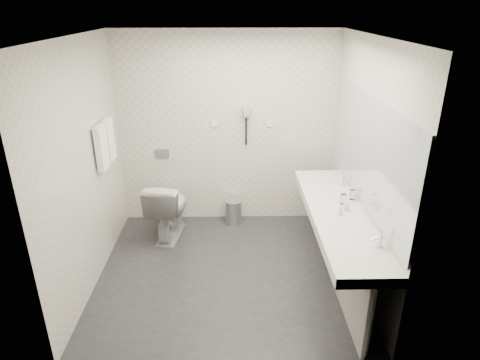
{
  "coord_description": "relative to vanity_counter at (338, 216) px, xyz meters",
  "views": [
    {
      "loc": [
        0.07,
        -3.86,
        2.77
      ],
      "look_at": [
        0.15,
        0.15,
        1.05
      ],
      "focal_mm": 31.02,
      "sensor_mm": 36.0,
      "label": 1
    }
  ],
  "objects": [
    {
      "name": "towel_far",
      "position": [
        -2.46,
        0.89,
        0.53
      ],
      "size": [
        0.07,
        0.24,
        0.48
      ],
      "primitive_type": "cube",
      "color": "white",
      "rests_on": "towel_rail"
    },
    {
      "name": "ceiling",
      "position": [
        -1.12,
        0.2,
        1.7
      ],
      "size": [
        2.8,
        2.8,
        0.0
      ],
      "primitive_type": "plane",
      "rotation": [
        3.14,
        0.0,
        0.0
      ],
      "color": "silver",
      "rests_on": "wall_back"
    },
    {
      "name": "floor",
      "position": [
        -1.12,
        0.2,
        -0.8
      ],
      "size": [
        2.8,
        2.8,
        0.0
      ],
      "primitive_type": "plane",
      "color": "#232327",
      "rests_on": "ground"
    },
    {
      "name": "toilet",
      "position": [
        -1.87,
        1.02,
        -0.42
      ],
      "size": [
        0.53,
        0.81,
        0.77
      ],
      "primitive_type": "imported",
      "rotation": [
        0.0,
        0.0,
        3.0
      ],
      "color": "silver",
      "rests_on": "floor"
    },
    {
      "name": "faucet_far",
      "position": [
        0.19,
        0.65,
        0.12
      ],
      "size": [
        0.04,
        0.04,
        0.15
      ],
      "primitive_type": "cylinder",
      "color": "silver",
      "rests_on": "vanity_counter"
    },
    {
      "name": "glass_right",
      "position": [
        0.21,
        0.27,
        0.1
      ],
      "size": [
        0.08,
        0.08,
        0.11
      ],
      "primitive_type": "cylinder",
      "rotation": [
        0.0,
        0.0,
        -0.41
      ],
      "color": "silver",
      "rests_on": "vanity_counter"
    },
    {
      "name": "switch_plate_a",
      "position": [
        -1.27,
        1.49,
        0.55
      ],
      "size": [
        0.09,
        0.02,
        0.09
      ],
      "primitive_type": "cube",
      "color": "silver",
      "rests_on": "wall_back"
    },
    {
      "name": "towel_rail",
      "position": [
        -2.47,
        0.75,
        0.75
      ],
      "size": [
        0.02,
        0.62,
        0.02
      ],
      "primitive_type": "cylinder",
      "rotation": [
        1.57,
        0.0,
        0.0
      ],
      "color": "silver",
      "rests_on": "wall_left"
    },
    {
      "name": "switch_plate_b",
      "position": [
        -0.57,
        1.49,
        0.55
      ],
      "size": [
        0.09,
        0.02,
        0.09
      ],
      "primitive_type": "cube",
      "color": "silver",
      "rests_on": "wall_back"
    },
    {
      "name": "wall_right",
      "position": [
        0.27,
        0.2,
        0.45
      ],
      "size": [
        0.0,
        2.6,
        2.6
      ],
      "primitive_type": "plane",
      "rotation": [
        1.57,
        0.0,
        -1.57
      ],
      "color": "beige",
      "rests_on": "floor"
    },
    {
      "name": "pedal_bin",
      "position": [
        -1.05,
        1.33,
        -0.64
      ],
      "size": [
        0.29,
        0.29,
        0.32
      ],
      "primitive_type": "cylinder",
      "rotation": [
        0.0,
        0.0,
        0.33
      ],
      "color": "#B2B5BA",
      "rests_on": "floor"
    },
    {
      "name": "glass_left",
      "position": [
        0.09,
        0.17,
        0.1
      ],
      "size": [
        0.07,
        0.07,
        0.11
      ],
      "primitive_type": "cylinder",
      "rotation": [
        0.0,
        0.0,
        -0.32
      ],
      "color": "silver",
      "rests_on": "vanity_counter"
    },
    {
      "name": "towel_near",
      "position": [
        -2.46,
        0.61,
        0.53
      ],
      "size": [
        0.07,
        0.24,
        0.48
      ],
      "primitive_type": "cube",
      "color": "white",
      "rests_on": "towel_rail"
    },
    {
      "name": "bin_lid",
      "position": [
        -1.05,
        1.33,
        -0.47
      ],
      "size": [
        0.23,
        0.23,
        0.02
      ],
      "primitive_type": "cylinder",
      "color": "#B2B5BA",
      "rests_on": "pedal_bin"
    },
    {
      "name": "dryer_cradle",
      "position": [
        -0.88,
        1.47,
        0.7
      ],
      "size": [
        0.1,
        0.04,
        0.14
      ],
      "primitive_type": "cube",
      "color": "#939297",
      "rests_on": "wall_back"
    },
    {
      "name": "vanity_post_far",
      "position": [
        0.05,
        1.04,
        -0.42
      ],
      "size": [
        0.06,
        0.06,
        0.75
      ],
      "primitive_type": "cylinder",
      "color": "silver",
      "rests_on": "floor"
    },
    {
      "name": "wall_back",
      "position": [
        -1.12,
        1.5,
        0.45
      ],
      "size": [
        2.8,
        0.0,
        2.8
      ],
      "primitive_type": "plane",
      "rotation": [
        1.57,
        0.0,
        0.0
      ],
      "color": "beige",
      "rests_on": "floor"
    },
    {
      "name": "vanity_counter",
      "position": [
        0.0,
        0.0,
        0.0
      ],
      "size": [
        0.55,
        2.2,
        0.1
      ],
      "primitive_type": "cube",
      "color": "silver",
      "rests_on": "floor"
    },
    {
      "name": "wall_front",
      "position": [
        -1.12,
        -1.1,
        0.45
      ],
      "size": [
        2.8,
        0.0,
        2.8
      ],
      "primitive_type": "plane",
      "rotation": [
        -1.57,
        0.0,
        0.0
      ],
      "color": "beige",
      "rests_on": "floor"
    },
    {
      "name": "basin_far",
      "position": [
        0.0,
        0.65,
        0.04
      ],
      "size": [
        0.4,
        0.31,
        0.05
      ],
      "primitive_type": "ellipsoid",
      "color": "silver",
      "rests_on": "vanity_counter"
    },
    {
      "name": "dryer_cord",
      "position": [
        -0.88,
        1.46,
        0.45
      ],
      "size": [
        0.02,
        0.02,
        0.35
      ],
      "primitive_type": "cylinder",
      "color": "black",
      "rests_on": "dryer_cradle"
    },
    {
      "name": "wall_left",
      "position": [
        -2.52,
        0.2,
        0.45
      ],
      "size": [
        0.0,
        2.6,
        2.6
      ],
      "primitive_type": "plane",
      "rotation": [
        1.57,
        0.0,
        1.57
      ],
      "color": "beige",
      "rests_on": "floor"
    },
    {
      "name": "basin_near",
      "position": [
        0.0,
        -0.65,
        0.04
      ],
      "size": [
        0.4,
        0.31,
        0.05
      ],
      "primitive_type": "ellipsoid",
      "color": "silver",
      "rests_on": "vanity_counter"
    },
    {
      "name": "vanity_post_near",
      "position": [
        0.05,
        -1.04,
        -0.42
      ],
      "size": [
        0.06,
        0.06,
        0.75
      ],
      "primitive_type": "cylinder",
      "color": "silver",
      "rests_on": "floor"
    },
    {
      "name": "dryer_barrel",
      "position": [
        -0.88,
        1.4,
        0.73
      ],
      "size": [
        0.08,
        0.14,
        0.08
      ],
      "primitive_type": "cylinder",
      "rotation": [
        1.57,
        0.0,
        0.0
      ],
      "color": "#939297",
      "rests_on": "dryer_cradle"
    },
    {
      "name": "mirror",
      "position": [
        0.26,
        0.0,
        0.65
      ],
      "size": [
        0.02,
        2.2,
        1.05
      ],
      "primitive_type": "cube",
      "color": "#B2BCC6",
      "rests_on": "wall_right"
    },
    {
      "name": "faucet_near",
      "position": [
        0.19,
        -0.65,
        0.12
      ],
      "size": [
        0.04,
        0.04,
        0.15
      ],
      "primitive_type": "cylinder",
      "color": "silver",
      "rests_on": "vanity_counter"
    },
    {
      "name": "flush_plate",
      "position": [
        -1.98,
        1.49,
        0.15
      ],
      "size": [
        0.18,
        0.02,
        0.12
      ],
      "primitive_type": "cube",
      "color": "#B2B5BA",
      "rests_on": "wall_back"
    },
    {
      "name": "soap_bottle_a",
      "position": [
        0.09,
        0.03,
        0.1
      ],
      "size": [
        0.05,
        0.05,
        0.11
      ],
      "primitive_type": "imported",
      "rotation": [
        0.0,
        0.0,
        0.11
      ],
      "color": "white",
      "rests_on": "vanity_counter"
    },
    {
      "name": "soap_bottle_c",
      "position": [
        0.0,
        -0.07,
        0.1
      ],
      "size": [
        0.05,
        0.05,
        0.1
      ],
      "primitive_type": "imported",
      "rotation": [
        0.0,
        0.0,
        -0.23
      ],
      "color": "white",
      "rests_on": "vanity_counter"
    },
    {
      "name": "vanity_panel",
      "position": [
        0.02,
        0.0,
        -0.42
      ],
      "size": [
        0.03,
        2.15,
        0.75
      ],
      "primitive_type": "cube",
      "color": "gray",
      "rests_on": "floor"
    }
  ]
}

